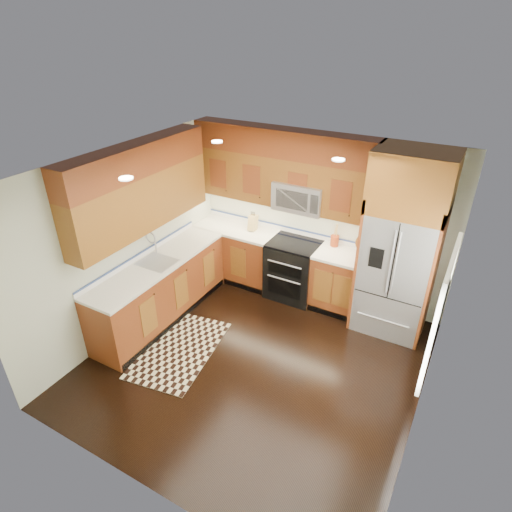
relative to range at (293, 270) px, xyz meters
The scene contains 16 objects.
ground 1.75m from the range, 81.47° to the right, with size 4.00×4.00×0.00m, color black.
wall_back 0.93m from the range, 53.04° to the left, with size 4.00×0.02×2.60m, color beige.
wall_left 2.56m from the range, 136.38° to the right, with size 0.02×4.00×2.60m, color beige.
wall_right 2.92m from the range, 36.55° to the right, with size 0.02×4.00×2.60m, color beige.
window 2.83m from the range, 33.39° to the right, with size 0.04×1.10×1.30m.
base_cabinets 1.25m from the range, 141.90° to the right, with size 2.85×3.00×0.90m.
countertop 1.16m from the range, 142.09° to the right, with size 2.86×3.01×0.04m.
upper_cabinets 1.89m from the range, 147.22° to the right, with size 2.85×3.00×1.15m.
range is the anchor object (origin of this frame).
microwave 1.20m from the range, 90.19° to the left, with size 0.76×0.40×0.42m.
refrigerator 1.76m from the range, ahead, with size 0.98×0.75×2.60m.
sink_faucet 2.13m from the range, 135.87° to the right, with size 0.54×0.44×0.37m.
rug 2.16m from the range, 111.54° to the right, with size 0.89×1.49×0.01m, color black.
knife_block 1.00m from the range, behind, with size 0.12×0.16×0.31m.
utensil_crock 0.84m from the range, 21.49° to the left, with size 0.13×0.13×0.36m.
cutting_board 1.14m from the range, 15.23° to the left, with size 0.27×0.27×0.02m, color brown.
Camera 1 is at (2.05, -3.68, 3.96)m, focal length 30.00 mm.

